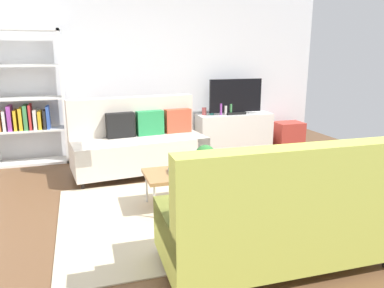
{
  "coord_description": "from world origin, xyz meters",
  "views": [
    {
      "loc": [
        -1.24,
        -3.75,
        1.75
      ],
      "look_at": [
        0.06,
        0.46,
        0.65
      ],
      "focal_mm": 34.52,
      "sensor_mm": 36.0,
      "label": 1
    }
  ],
  "objects": [
    {
      "name": "bottle_2",
      "position": [
        1.41,
        2.42,
        0.74
      ],
      "size": [
        0.05,
        0.05,
        0.2
      ],
      "primitive_type": "cylinder",
      "color": "#3F8C4C",
      "rests_on": "tv_console"
    },
    {
      "name": "ground_plane",
      "position": [
        0.0,
        0.0,
        0.0
      ],
      "size": [
        7.68,
        7.68,
        0.0
      ],
      "primitive_type": "plane",
      "color": "brown"
    },
    {
      "name": "coffee_table",
      "position": [
        -0.04,
        0.11,
        0.39
      ],
      "size": [
        1.1,
        0.56,
        0.42
      ],
      "color": "#9E7042",
      "rests_on": "ground_plane"
    },
    {
      "name": "area_rug",
      "position": [
        -0.09,
        -0.09,
        0.01
      ],
      "size": [
        2.9,
        2.2,
        0.01
      ],
      "primitive_type": "cube",
      "color": "beige",
      "rests_on": "ground_plane"
    },
    {
      "name": "bookshelf",
      "position": [
        -2.02,
        2.48,
        0.96
      ],
      "size": [
        1.1,
        0.36,
        2.1
      ],
      "color": "white",
      "rests_on": "ground_plane"
    },
    {
      "name": "tv_console",
      "position": [
        1.51,
        2.46,
        0.32
      ],
      "size": [
        1.4,
        0.44,
        0.64
      ],
      "primitive_type": "cube",
      "color": "silver",
      "rests_on": "ground_plane"
    },
    {
      "name": "storage_trunk",
      "position": [
        2.61,
        2.36,
        0.22
      ],
      "size": [
        0.52,
        0.4,
        0.44
      ],
      "primitive_type": "cube",
      "color": "#B2382D",
      "rests_on": "ground_plane"
    },
    {
      "name": "table_book_1",
      "position": [
        -0.18,
        0.11,
        0.47
      ],
      "size": [
        0.26,
        0.21,
        0.02
      ],
      "primitive_type": "cube",
      "rotation": [
        0.0,
        0.0,
        -0.12
      ],
      "color": "#262626",
      "rests_on": "table_book_0"
    },
    {
      "name": "wall_far",
      "position": [
        0.0,
        2.8,
        1.45
      ],
      "size": [
        6.4,
        0.12,
        2.9
      ],
      "primitive_type": "cube",
      "color": "silver",
      "rests_on": "ground_plane"
    },
    {
      "name": "potted_plant",
      "position": [
        0.1,
        0.07,
        0.58
      ],
      "size": [
        0.23,
        0.23,
        0.31
      ],
      "color": "brown",
      "rests_on": "coffee_table"
    },
    {
      "name": "bottle_0",
      "position": [
        1.21,
        2.42,
        0.75
      ],
      "size": [
        0.04,
        0.04,
        0.21
      ],
      "primitive_type": "cylinder",
      "color": "purple",
      "rests_on": "tv_console"
    },
    {
      "name": "vase_1",
      "position": [
        1.07,
        2.51,
        0.71
      ],
      "size": [
        0.08,
        0.08,
        0.13
      ],
      "primitive_type": "cylinder",
      "color": "#33B29E",
      "rests_on": "tv_console"
    },
    {
      "name": "table_book_0",
      "position": [
        -0.18,
        0.11,
        0.44
      ],
      "size": [
        0.26,
        0.21,
        0.04
      ],
      "primitive_type": "cube",
      "rotation": [
        0.0,
        0.0,
        0.12
      ],
      "color": "#3359B2",
      "rests_on": "coffee_table"
    },
    {
      "name": "couch_green",
      "position": [
        0.24,
        -1.31,
        0.45
      ],
      "size": [
        1.91,
        0.87,
        1.1
      ],
      "rotation": [
        0.0,
        0.0,
        -0.02
      ],
      "color": "#C1CC51",
      "rests_on": "ground_plane"
    },
    {
      "name": "couch_beige",
      "position": [
        -0.44,
        1.53,
        0.45
      ],
      "size": [
        1.99,
        1.06,
        1.1
      ],
      "rotation": [
        0.0,
        0.0,
        3.26
      ],
      "color": "beige",
      "rests_on": "ground_plane"
    },
    {
      "name": "vase_0",
      "position": [
        0.93,
        2.51,
        0.71
      ],
      "size": [
        0.08,
        0.08,
        0.14
      ],
      "primitive_type": "cylinder",
      "color": "#B24C4C",
      "rests_on": "tv_console"
    },
    {
      "name": "bottle_1",
      "position": [
        1.31,
        2.42,
        0.72
      ],
      "size": [
        0.05,
        0.05,
        0.17
      ],
      "primitive_type": "cylinder",
      "color": "silver",
      "rests_on": "tv_console"
    },
    {
      "name": "tv",
      "position": [
        1.51,
        2.44,
        0.95
      ],
      "size": [
        1.0,
        0.2,
        0.64
      ],
      "color": "black",
      "rests_on": "tv_console"
    }
  ]
}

